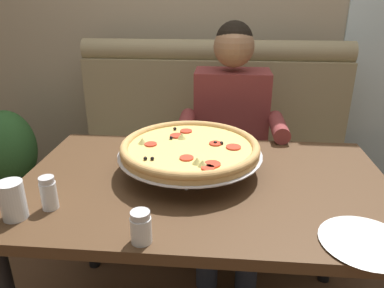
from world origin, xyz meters
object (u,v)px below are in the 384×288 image
at_px(shaker_parmesan, 49,195).
at_px(dining_table, 204,201).
at_px(drinking_glass, 13,202).
at_px(potted_plant, 10,155).
at_px(patio_chair, 363,96).
at_px(pizza, 190,148).
at_px(shaker_oregano, 141,229).
at_px(booth_bench, 212,163).
at_px(plate_near_left, 366,240).
at_px(diner_main, 231,132).

bearing_deg(shaker_parmesan, dining_table, 25.39).
height_order(dining_table, drinking_glass, drinking_glass).
bearing_deg(potted_plant, patio_chair, 25.16).
bearing_deg(pizza, shaker_parmesan, -144.54).
distance_m(shaker_parmesan, shaker_oregano, 0.36).
relative_size(booth_bench, dining_table, 1.24).
distance_m(shaker_parmesan, patio_chair, 3.03).
relative_size(booth_bench, shaker_parmesan, 15.20).
xyz_separation_m(dining_table, patio_chair, (1.33, 2.18, -0.14)).
distance_m(booth_bench, potted_plant, 1.36).
relative_size(booth_bench, drinking_glass, 13.86).
distance_m(shaker_oregano, potted_plant, 1.81).
bearing_deg(shaker_parmesan, booth_bench, 66.63).
distance_m(shaker_parmesan, plate_near_left, 0.97).
xyz_separation_m(diner_main, drinking_glass, (-0.68, -0.92, 0.09)).
bearing_deg(potted_plant, booth_bench, -0.78).
xyz_separation_m(booth_bench, plate_near_left, (0.47, -1.23, 0.36)).
relative_size(dining_table, patio_chair, 1.61).
height_order(shaker_oregano, potted_plant, shaker_oregano).
relative_size(diner_main, patio_chair, 1.48).
distance_m(dining_table, diner_main, 0.64).
xyz_separation_m(dining_table, diner_main, (0.11, 0.63, 0.05)).
bearing_deg(drinking_glass, booth_bench, 64.34).
xyz_separation_m(diner_main, potted_plant, (-1.47, 0.28, -0.32)).
bearing_deg(shaker_parmesan, plate_near_left, -5.84).
relative_size(diner_main, shaker_oregano, 13.10).
xyz_separation_m(pizza, patio_chair, (1.39, 2.11, -0.32)).
bearing_deg(plate_near_left, drinking_glass, 178.04).
distance_m(pizza, plate_near_left, 0.67).
xyz_separation_m(dining_table, shaker_parmesan, (-0.49, -0.23, 0.13)).
bearing_deg(shaker_oregano, pizza, 78.09).
bearing_deg(patio_chair, potted_plant, -154.84).
bearing_deg(plate_near_left, diner_main, 110.88).
xyz_separation_m(dining_table, potted_plant, (-1.36, 0.92, -0.28)).
bearing_deg(drinking_glass, shaker_oregano, -11.22).
bearing_deg(patio_chair, drinking_glass, -127.61).
bearing_deg(shaker_parmesan, drinking_glass, -143.48).
bearing_deg(booth_bench, diner_main, -68.15).
distance_m(pizza, patio_chair, 2.55).
bearing_deg(potted_plant, shaker_parmesan, -52.77).
bearing_deg(dining_table, shaker_oregano, -112.28).
height_order(shaker_oregano, patio_chair, patio_chair).
bearing_deg(dining_table, booth_bench, 90.00).
height_order(pizza, shaker_oregano, pizza).
bearing_deg(drinking_glass, plate_near_left, -1.96).
bearing_deg(pizza, diner_main, 73.40).
height_order(shaker_oregano, drinking_glass, drinking_glass).
xyz_separation_m(pizza, shaker_oregano, (-0.10, -0.45, -0.06)).
relative_size(shaker_parmesan, potted_plant, 0.16).
xyz_separation_m(booth_bench, potted_plant, (-1.36, 0.02, -0.01)).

